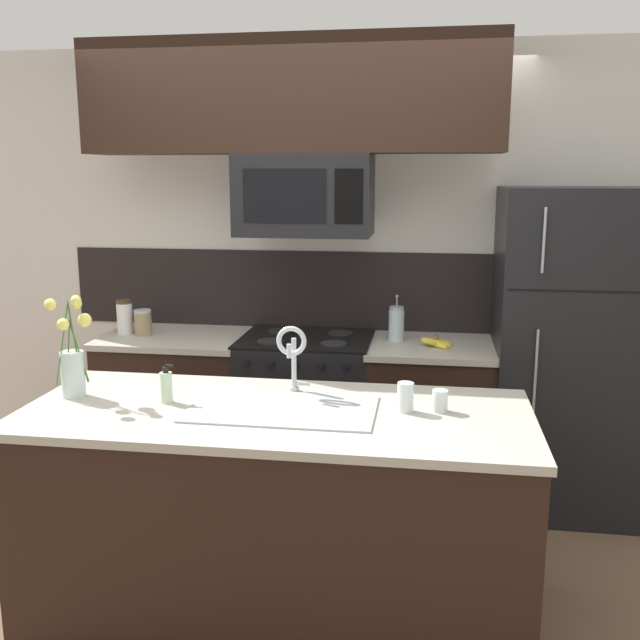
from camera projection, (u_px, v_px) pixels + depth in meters
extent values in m
plane|color=brown|center=(275.00, 565.00, 3.44)|extent=(10.00, 10.00, 0.00)
cube|color=silver|center=(364.00, 266.00, 4.37)|extent=(5.20, 0.10, 2.60)
cube|color=black|center=(315.00, 290.00, 4.39)|extent=(3.10, 0.01, 0.48)
cube|color=black|center=(178.00, 410.00, 4.34)|extent=(0.82, 0.62, 0.88)
cube|color=#B2AD9E|center=(175.00, 338.00, 4.25)|extent=(0.85, 0.65, 0.03)
cube|color=black|center=(429.00, 424.00, 4.12)|extent=(0.69, 0.62, 0.88)
cube|color=#B2AD9E|center=(432.00, 347.00, 4.02)|extent=(0.72, 0.65, 0.03)
cube|color=black|center=(306.00, 414.00, 4.22)|extent=(0.76, 0.62, 0.91)
cube|color=black|center=(306.00, 339.00, 4.13)|extent=(0.76, 0.62, 0.01)
cylinder|color=black|center=(270.00, 341.00, 4.02)|extent=(0.15, 0.15, 0.01)
cylinder|color=black|center=(334.00, 344.00, 3.97)|extent=(0.15, 0.15, 0.01)
cylinder|color=black|center=(280.00, 331.00, 4.29)|extent=(0.15, 0.15, 0.01)
cylinder|color=black|center=(340.00, 333.00, 4.23)|extent=(0.15, 0.15, 0.01)
cylinder|color=black|center=(246.00, 362.00, 3.87)|extent=(0.03, 0.02, 0.03)
cylinder|color=black|center=(271.00, 363.00, 3.85)|extent=(0.03, 0.02, 0.03)
cylinder|color=black|center=(296.00, 364.00, 3.83)|extent=(0.03, 0.02, 0.03)
cylinder|color=black|center=(321.00, 365.00, 3.81)|extent=(0.03, 0.02, 0.03)
cylinder|color=black|center=(346.00, 366.00, 3.79)|extent=(0.03, 0.02, 0.03)
cube|color=black|center=(305.00, 195.00, 3.94)|extent=(0.74, 0.40, 0.45)
cube|color=black|center=(284.00, 196.00, 3.76)|extent=(0.45, 0.00, 0.29)
cube|color=black|center=(349.00, 196.00, 3.71)|extent=(0.15, 0.00, 0.29)
cube|color=black|center=(291.00, 96.00, 3.82)|extent=(2.27, 0.34, 0.60)
cube|color=black|center=(576.00, 351.00, 3.93)|extent=(0.89, 0.72, 1.79)
cube|color=black|center=(596.00, 292.00, 3.50)|extent=(0.85, 0.00, 0.01)
cylinder|color=#99999E|center=(544.00, 240.00, 3.47)|extent=(0.01, 0.01, 0.32)
cylinder|color=#99999E|center=(534.00, 395.00, 3.63)|extent=(0.01, 0.01, 0.68)
cylinder|color=silver|center=(125.00, 318.00, 4.28)|extent=(0.09, 0.09, 0.18)
cylinder|color=#4C331E|center=(124.00, 302.00, 4.25)|extent=(0.09, 0.09, 0.02)
cylinder|color=#997F5B|center=(143.00, 324.00, 4.24)|extent=(0.10, 0.10, 0.14)
cylinder|color=#B2B2B7|center=(142.00, 311.00, 4.22)|extent=(0.10, 0.10, 0.02)
ellipsoid|color=yellow|center=(434.00, 343.00, 3.95)|extent=(0.17, 0.12, 0.07)
ellipsoid|color=yellow|center=(435.00, 343.00, 3.96)|extent=(0.18, 0.08, 0.06)
ellipsoid|color=yellow|center=(436.00, 343.00, 3.95)|extent=(0.17, 0.04, 0.06)
ellipsoid|color=yellow|center=(438.00, 343.00, 3.96)|extent=(0.18, 0.09, 0.06)
ellipsoid|color=yellow|center=(439.00, 343.00, 3.95)|extent=(0.17, 0.12, 0.07)
cylinder|color=brown|center=(437.00, 338.00, 3.95)|extent=(0.02, 0.02, 0.03)
cylinder|color=silver|center=(396.00, 325.00, 4.09)|extent=(0.09, 0.09, 0.18)
cylinder|color=#A3A3AA|center=(397.00, 308.00, 4.07)|extent=(0.08, 0.08, 0.02)
cylinder|color=#A3A3AA|center=(397.00, 302.00, 4.06)|extent=(0.01, 0.01, 0.05)
sphere|color=#A3A3AA|center=(397.00, 296.00, 4.06)|extent=(0.02, 0.02, 0.02)
cube|color=black|center=(277.00, 516.00, 3.00)|extent=(2.05, 0.84, 0.88)
cube|color=#B2AD9E|center=(276.00, 414.00, 2.91)|extent=(2.08, 0.87, 0.03)
cube|color=#ADAFB5|center=(282.00, 409.00, 2.90)|extent=(0.76, 0.44, 0.01)
cube|color=#ADAFB5|center=(241.00, 425.00, 2.94)|extent=(0.30, 0.33, 0.15)
cube|color=#ADAFB5|center=(325.00, 430.00, 2.89)|extent=(0.30, 0.33, 0.15)
cylinder|color=#B7BABF|center=(294.00, 389.00, 3.15)|extent=(0.04, 0.04, 0.02)
cylinder|color=#B7BABF|center=(294.00, 363.00, 3.13)|extent=(0.02, 0.02, 0.22)
torus|color=#B7BABF|center=(291.00, 341.00, 3.05)|extent=(0.13, 0.02, 0.13)
cylinder|color=#B7BABF|center=(289.00, 351.00, 3.00)|extent=(0.02, 0.02, 0.06)
cube|color=#B7BABF|center=(302.00, 384.00, 3.14)|extent=(0.07, 0.01, 0.01)
cylinder|color=beige|center=(166.00, 388.00, 2.98)|extent=(0.05, 0.05, 0.13)
cylinder|color=black|center=(165.00, 370.00, 2.97)|extent=(0.02, 0.02, 0.02)
cube|color=black|center=(169.00, 366.00, 2.96)|extent=(0.03, 0.01, 0.01)
cylinder|color=silver|center=(405.00, 397.00, 2.87)|extent=(0.07, 0.07, 0.12)
cylinder|color=silver|center=(440.00, 401.00, 2.87)|extent=(0.06, 0.06, 0.09)
cylinder|color=silver|center=(73.00, 374.00, 3.05)|extent=(0.10, 0.10, 0.20)
cylinder|color=silver|center=(74.00, 388.00, 3.07)|extent=(0.09, 0.09, 0.06)
cylinder|color=#386B2D|center=(62.00, 345.00, 3.00)|extent=(0.05, 0.06, 0.35)
sphere|color=#EFE066|center=(50.00, 305.00, 2.94)|extent=(0.05, 0.05, 0.05)
cylinder|color=#386B2D|center=(79.00, 352.00, 3.04)|extent=(0.06, 0.03, 0.27)
sphere|color=#EFE066|center=(85.00, 320.00, 3.02)|extent=(0.06, 0.06, 0.06)
cylinder|color=#386B2D|center=(68.00, 354.00, 3.03)|extent=(0.02, 0.03, 0.26)
sphere|color=#EFE066|center=(63.00, 324.00, 2.99)|extent=(0.05, 0.05, 0.05)
cylinder|color=#386B2D|center=(75.00, 342.00, 3.02)|extent=(0.05, 0.01, 0.36)
sphere|color=#EFE066|center=(76.00, 300.00, 2.98)|extent=(0.04, 0.04, 0.04)
cylinder|color=#386B2D|center=(79.00, 351.00, 3.04)|extent=(0.07, 0.02, 0.28)
sphere|color=#EFE066|center=(84.00, 318.00, 3.01)|extent=(0.04, 0.04, 0.04)
cylinder|color=#386B2D|center=(75.00, 344.00, 3.03)|extent=(0.04, 0.02, 0.34)
sphere|color=#EFE066|center=(77.00, 304.00, 3.00)|extent=(0.04, 0.04, 0.04)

